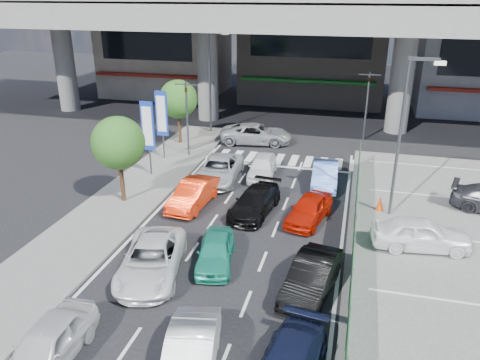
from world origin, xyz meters
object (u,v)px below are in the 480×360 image
(taxi_teal_mid, at_px, (215,251))
(taxi_orange_right, at_px, (309,209))
(sedan_black_mid, at_px, (255,202))
(kei_truck_front_right, at_px, (325,175))
(signboard_far, at_px, (162,116))
(taxi_orange_left, at_px, (194,194))
(traffic_light_left, at_px, (186,101))
(street_lamp_right, at_px, (405,126))
(sedan_white_mid_left, at_px, (151,260))
(van_white_back_left, at_px, (48,345))
(tree_far, at_px, (178,99))
(parked_sedan_white, at_px, (421,234))
(street_lamp_left, at_px, (212,73))
(hatch_black_mid_right, at_px, (312,277))
(crossing_wagon_silver, at_px, (256,134))
(sedan_white_front_mid, at_px, (262,167))
(traffic_light_right, at_px, (368,89))
(tree_near, at_px, (118,143))
(wagon_silver_front_left, at_px, (219,170))
(hatch_white_back_mid, at_px, (190,357))
(traffic_cone, at_px, (380,203))
(signboard_near, at_px, (148,128))

(taxi_teal_mid, distance_m, taxi_orange_right, 5.98)
(sedan_black_mid, relative_size, kei_truck_front_right, 1.06)
(signboard_far, bearing_deg, taxi_orange_left, -55.40)
(traffic_light_left, xyz_separation_m, street_lamp_right, (13.37, -6.00, 0.83))
(kei_truck_front_right, bearing_deg, taxi_orange_left, -147.72)
(sedan_white_mid_left, relative_size, taxi_teal_mid, 1.37)
(taxi_orange_right, bearing_deg, traffic_light_left, 153.34)
(sedan_white_mid_left, bearing_deg, van_white_back_left, -113.71)
(tree_far, relative_size, parked_sedan_white, 1.12)
(parked_sedan_white, bearing_deg, tree_far, 47.03)
(street_lamp_left, relative_size, sedan_black_mid, 1.82)
(van_white_back_left, height_order, sedan_white_mid_left, same)
(taxi_orange_right, bearing_deg, sedan_white_mid_left, -118.28)
(hatch_black_mid_right, xyz_separation_m, taxi_orange_right, (-0.80, 5.97, -0.04))
(traffic_light_left, relative_size, taxi_teal_mid, 1.44)
(taxi_orange_left, xyz_separation_m, parked_sedan_white, (11.30, -1.75, 0.10))
(street_lamp_left, distance_m, hatch_black_mid_right, 22.52)
(taxi_orange_left, distance_m, crossing_wagon_silver, 11.59)
(street_lamp_left, relative_size, sedan_white_front_mid, 2.04)
(traffic_light_left, relative_size, traffic_light_right, 1.00)
(traffic_light_right, xyz_separation_m, taxi_orange_right, (-2.46, -14.70, -3.28))
(tree_near, relative_size, van_white_back_left, 1.19)
(signboard_far, distance_m, van_white_back_left, 18.95)
(van_white_back_left, distance_m, crossing_wagon_silver, 23.51)
(taxi_orange_right, height_order, parked_sedan_white, parked_sedan_white)
(wagon_silver_front_left, bearing_deg, traffic_light_right, 48.26)
(street_lamp_left, distance_m, hatch_white_back_mid, 26.11)
(traffic_cone, bearing_deg, traffic_light_right, 94.56)
(taxi_orange_right, distance_m, kei_truck_front_right, 4.84)
(hatch_white_back_mid, height_order, traffic_cone, hatch_white_back_mid)
(kei_truck_front_right, height_order, parked_sedan_white, parked_sedan_white)
(taxi_orange_left, bearing_deg, hatch_white_back_mid, -65.64)
(street_lamp_left, distance_m, sedan_white_mid_left, 20.82)
(tree_near, xyz_separation_m, sedan_black_mid, (7.23, 0.48, -2.75))
(signboard_far, distance_m, sedan_black_mid, 10.47)
(sedan_black_mid, distance_m, parked_sedan_white, 8.12)
(traffic_light_left, relative_size, hatch_white_back_mid, 1.24)
(sedan_white_front_mid, distance_m, parked_sedan_white, 10.97)
(signboard_far, distance_m, taxi_teal_mid, 13.97)
(signboard_near, bearing_deg, parked_sedan_white, -18.74)
(traffic_light_left, xyz_separation_m, crossing_wagon_silver, (3.88, 4.09, -3.20))
(street_lamp_left, height_order, signboard_near, street_lamp_left)
(van_white_back_left, height_order, traffic_cone, van_white_back_left)
(crossing_wagon_silver, bearing_deg, wagon_silver_front_left, 168.32)
(hatch_white_back_mid, distance_m, taxi_teal_mid, 6.22)
(hatch_black_mid_right, relative_size, sedan_black_mid, 0.96)
(signboard_far, bearing_deg, traffic_cone, -18.20)
(parked_sedan_white, bearing_deg, street_lamp_left, 36.91)
(sedan_white_mid_left, bearing_deg, street_lamp_right, 26.88)
(traffic_light_right, xyz_separation_m, traffic_cone, (1.01, -12.64, -3.49))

